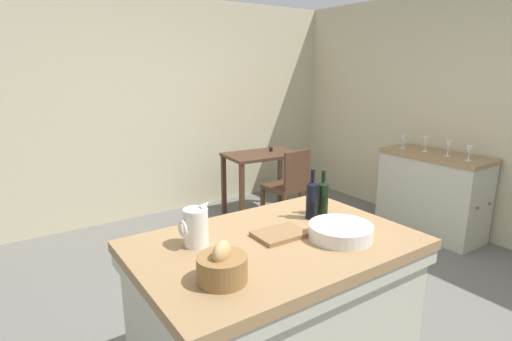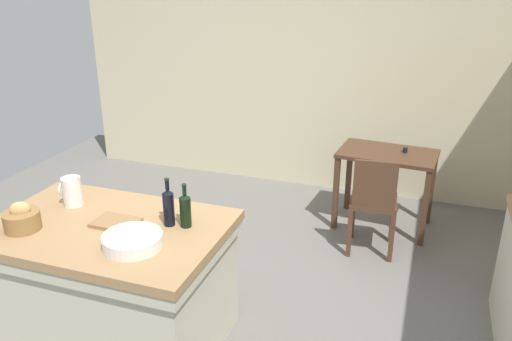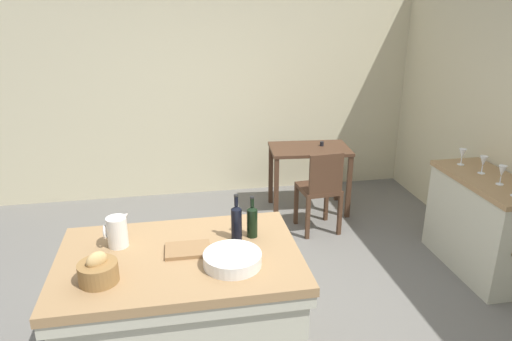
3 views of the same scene
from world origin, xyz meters
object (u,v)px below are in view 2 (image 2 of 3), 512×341
island_table (112,278)px  bread_basket (22,219)px  wooden_chair (374,201)px  wine_bottle_dark (185,209)px  wine_bottle_amber (169,206)px  pitcher (72,191)px  writing_desk (387,165)px  cutting_board (116,223)px  wash_bowl (133,241)px

island_table → bread_basket: bread_basket is taller
wooden_chair → wine_bottle_dark: wine_bottle_dark is taller
island_table → wine_bottle_amber: wine_bottle_amber is taller
pitcher → writing_desk: bearing=47.7°
island_table → wooden_chair: wooden_chair is taller
wine_bottle_amber → cutting_board: bearing=-161.8°
pitcher → cutting_board: 0.48m
wash_bowl → cutting_board: 0.33m
writing_desk → wash_bowl: bearing=-116.3°
pitcher → wine_bottle_dark: wine_bottle_dark is taller
wooden_chair → bread_basket: size_ratio=4.10×
writing_desk → wine_bottle_dark: (-1.05, -2.15, 0.34)m
bread_basket → cutting_board: bearing=25.9°
wine_bottle_amber → island_table: bearing=-159.9°
wine_bottle_dark → wooden_chair: bearing=57.5°
cutting_board → island_table: bearing=-150.0°
writing_desk → bread_basket: size_ratio=4.21×
cutting_board → wine_bottle_amber: 0.37m
wooden_chair → bread_basket: bread_basket is taller
wooden_chair → cutting_board: wooden_chair is taller
cutting_board → wine_bottle_amber: bearing=18.2°
wine_bottle_amber → pitcher: bearing=176.6°
bread_basket → cutting_board: 0.57m
pitcher → wine_bottle_amber: size_ratio=0.76×
writing_desk → wooden_chair: wooden_chair is taller
writing_desk → wine_bottle_dark: bearing=-116.0°
wash_bowl → cutting_board: wash_bowl is taller
wooden_chair → island_table: bearing=-130.8°
cutting_board → wine_bottle_dark: size_ratio=0.97×
island_table → wine_bottle_amber: 0.67m
writing_desk → wooden_chair: size_ratio=1.03×
writing_desk → pitcher: size_ratio=3.85×
writing_desk → wine_bottle_amber: 2.48m
wooden_chair → bread_basket: 2.80m
pitcher → cutting_board: bearing=-19.3°
wash_bowl → island_table: bearing=150.4°
pitcher → wash_bowl: bearing=-27.6°
wine_bottle_dark → wine_bottle_amber: (-0.11, -0.02, 0.01)m
bread_basket → wine_bottle_amber: wine_bottle_amber is taller
writing_desk → wine_bottle_dark: size_ratio=3.23×
wine_bottle_dark → wash_bowl: bearing=-118.1°
wine_bottle_dark → wine_bottle_amber: size_ratio=0.91×
island_table → cutting_board: cutting_board is taller
cutting_board → wine_bottle_amber: (0.33, 0.11, 0.12)m
island_table → cutting_board: (0.06, 0.03, 0.41)m
bread_basket → cutting_board: bread_basket is taller
writing_desk → bread_basket: bearing=-128.4°
pitcher → island_table: bearing=-25.8°
wooden_chair → wash_bowl: size_ratio=2.60×
island_table → wine_bottle_amber: bearing=20.1°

